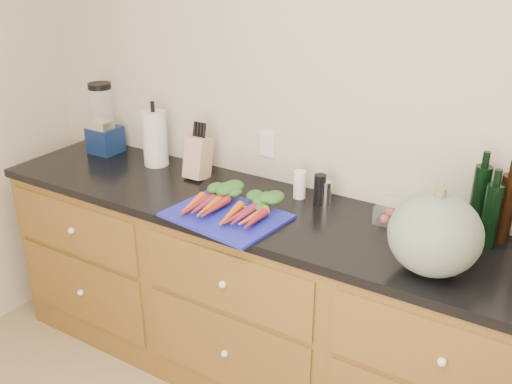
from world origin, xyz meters
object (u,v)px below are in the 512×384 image
Objects in this scene: blender_appliance at (103,123)px; knife_block at (198,157)px; tomato_box at (398,214)px; squash at (435,234)px; carrots at (232,205)px; cutting_board at (226,216)px; paper_towel at (155,138)px.

blender_appliance reaches higher than knife_block.
squash is at bearing -53.48° from tomato_box.
carrots is at bearing -34.53° from knife_block.
cutting_board is 0.72m from tomato_box.
blender_appliance reaches higher than carrots.
cutting_board is at bearing -152.67° from tomato_box.
paper_towel is 1.68× the size of tomato_box.
paper_towel is at bearing 157.44° from carrots.
squash is 1.91m from blender_appliance.
blender_appliance reaches higher than paper_towel.
paper_towel is (-1.52, 0.29, -0.00)m from squash.
carrots is 1.04× the size of blender_appliance.
squash is 1.93× the size of tomato_box.
blender_appliance is at bearing 171.24° from squash.
carrots is 1.96× the size of knife_block.
tomato_box is at bearing 126.52° from squash.
tomato_box is (0.64, 0.28, 0.00)m from carrots.
cutting_board is 0.05m from carrots.
cutting_board is 0.75m from paper_towel.
knife_block is (0.65, -0.02, -0.07)m from blender_appliance.
knife_block reaches higher than tomato_box.
squash is at bearing 1.81° from cutting_board.
cutting_board is 1.47× the size of squash.
paper_towel is at bearing 169.12° from squash.
carrots is at bearing -22.56° from paper_towel.
squash is (0.86, -0.02, 0.11)m from carrots.
knife_block reaches higher than carrots.
cutting_board is 1.19× the size of carrots.
tomato_box is at bearing 0.42° from blender_appliance.
paper_towel is 1.39× the size of knife_block.
knife_block is (-1.23, 0.27, -0.04)m from squash.
blender_appliance is (-1.02, 0.32, 0.16)m from cutting_board.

